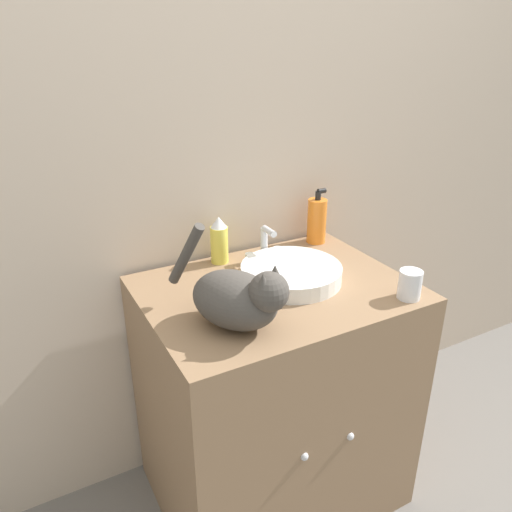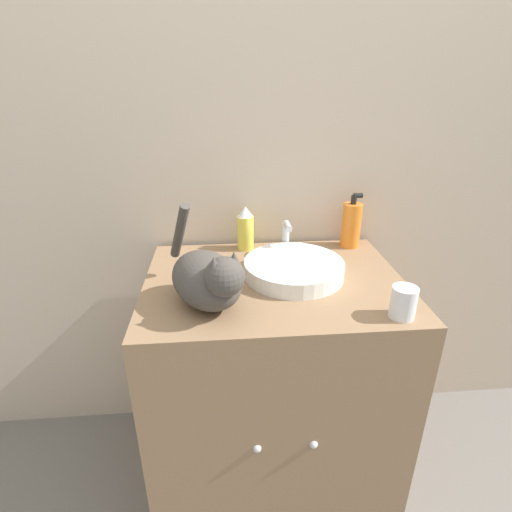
# 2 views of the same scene
# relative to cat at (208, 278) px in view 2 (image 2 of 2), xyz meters

# --- Properties ---
(wall_back) EXTENTS (6.00, 0.05, 2.50)m
(wall_back) POSITION_rel_cat_xyz_m (0.19, 0.48, 0.35)
(wall_back) COLOR #C6B29E
(wall_back) RESTS_ON ground_plane
(vanity_cabinet) EXTENTS (0.79, 0.61, 0.82)m
(vanity_cabinet) POSITION_rel_cat_xyz_m (0.19, 0.14, -0.49)
(vanity_cabinet) COLOR #8C6B4C
(vanity_cabinet) RESTS_ON ground_plane
(sink_basin) EXTENTS (0.31, 0.31, 0.05)m
(sink_basin) POSITION_rel_cat_xyz_m (0.26, 0.16, -0.06)
(sink_basin) COLOR white
(sink_basin) RESTS_ON vanity_cabinet
(faucet) EXTENTS (0.14, 0.08, 0.13)m
(faucet) POSITION_rel_cat_xyz_m (0.26, 0.32, -0.03)
(faucet) COLOR silver
(faucet) RESTS_ON vanity_cabinet
(cat) EXTENTS (0.26, 0.36, 0.26)m
(cat) POSITION_rel_cat_xyz_m (0.00, 0.00, 0.00)
(cat) COLOR #47423D
(cat) RESTS_ON vanity_cabinet
(soap_bottle) EXTENTS (0.07, 0.07, 0.20)m
(soap_bottle) POSITION_rel_cat_xyz_m (0.50, 0.38, -0.00)
(soap_bottle) COLOR orange
(soap_bottle) RESTS_ON vanity_cabinet
(spray_bottle) EXTENTS (0.06, 0.06, 0.16)m
(spray_bottle) POSITION_rel_cat_xyz_m (0.12, 0.39, -0.01)
(spray_bottle) COLOR #EADB4C
(spray_bottle) RESTS_ON vanity_cabinet
(cup) EXTENTS (0.07, 0.07, 0.09)m
(cup) POSITION_rel_cat_xyz_m (0.50, -0.10, -0.04)
(cup) COLOR white
(cup) RESTS_ON vanity_cabinet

